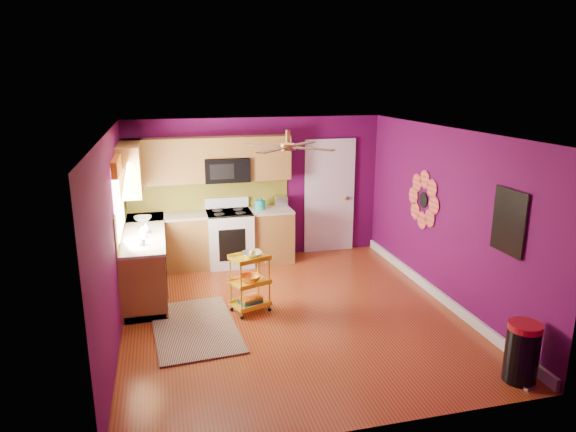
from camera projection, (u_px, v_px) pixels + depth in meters
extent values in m
plane|color=maroon|center=(291.00, 314.00, 7.09)|extent=(5.00, 5.00, 0.00)
cube|color=#520945|center=(257.00, 189.00, 9.11)|extent=(4.50, 0.04, 2.50)
cube|color=#520945|center=(363.00, 305.00, 4.42)|extent=(4.50, 0.04, 2.50)
cube|color=#520945|center=(113.00, 239.00, 6.24)|extent=(0.04, 5.00, 2.50)
cube|color=#520945|center=(445.00, 216.00, 7.29)|extent=(0.04, 5.00, 2.50)
cube|color=silver|center=(292.00, 131.00, 6.44)|extent=(4.50, 5.00, 0.04)
cube|color=white|center=(437.00, 293.00, 7.59)|extent=(0.05, 4.90, 0.14)
cube|color=brown|center=(145.00, 262.00, 7.78)|extent=(0.60, 2.30, 0.90)
cube|color=brown|center=(212.00, 240.00, 8.83)|extent=(2.80, 0.60, 0.90)
cube|color=beige|center=(143.00, 232.00, 7.66)|extent=(0.63, 2.30, 0.04)
cube|color=beige|center=(211.00, 214.00, 8.71)|extent=(2.80, 0.63, 0.04)
cube|color=black|center=(147.00, 286.00, 7.89)|extent=(0.54, 2.30, 0.10)
cube|color=black|center=(213.00, 262.00, 8.94)|extent=(2.80, 0.54, 0.10)
cube|color=white|center=(230.00, 239.00, 8.87)|extent=(0.76, 0.66, 0.92)
cube|color=black|center=(229.00, 213.00, 8.75)|extent=(0.76, 0.62, 0.03)
cube|color=white|center=(227.00, 203.00, 8.99)|extent=(0.76, 0.06, 0.18)
cube|color=black|center=(232.00, 245.00, 8.57)|extent=(0.45, 0.02, 0.55)
cube|color=brown|center=(163.00, 161.00, 8.43)|extent=(1.32, 0.33, 0.75)
cube|color=brown|center=(269.00, 157.00, 8.85)|extent=(0.72, 0.33, 0.75)
cube|color=brown|center=(226.00, 147.00, 8.62)|extent=(0.76, 0.33, 0.34)
cube|color=brown|center=(130.00, 167.00, 7.86)|extent=(0.33, 1.30, 0.75)
cube|color=black|center=(227.00, 170.00, 8.69)|extent=(0.76, 0.38, 0.40)
cube|color=brown|center=(209.00, 194.00, 8.91)|extent=(2.80, 0.01, 0.51)
cube|color=brown|center=(121.00, 216.00, 7.52)|extent=(0.01, 2.30, 0.51)
cube|color=white|center=(118.00, 197.00, 7.15)|extent=(0.03, 1.20, 1.00)
cube|color=orange|center=(118.00, 163.00, 7.04)|extent=(0.08, 1.35, 0.22)
cube|color=white|center=(329.00, 197.00, 9.46)|extent=(0.85, 0.04, 2.05)
cube|color=white|center=(329.00, 197.00, 9.44)|extent=(0.95, 0.02, 2.15)
sphere|color=#BF8C3F|center=(346.00, 198.00, 9.49)|extent=(0.07, 0.07, 0.07)
cylinder|color=black|center=(423.00, 200.00, 7.82)|extent=(0.01, 0.24, 0.24)
cube|color=teal|center=(509.00, 222.00, 5.89)|extent=(0.03, 0.52, 0.72)
cube|color=black|center=(508.00, 222.00, 5.89)|extent=(0.01, 0.56, 0.76)
cylinder|color=#BF8C3F|center=(288.00, 136.00, 6.65)|extent=(0.06, 0.06, 0.16)
cylinder|color=#BF8C3F|center=(288.00, 147.00, 6.68)|extent=(0.20, 0.20, 0.08)
cube|color=#4C2D19|center=(302.00, 144.00, 7.00)|extent=(0.47, 0.47, 0.01)
cube|color=#4C2D19|center=(264.00, 145.00, 6.87)|extent=(0.47, 0.47, 0.01)
cube|color=#4C2D19|center=(272.00, 150.00, 6.37)|extent=(0.47, 0.47, 0.01)
cube|color=#4C2D19|center=(314.00, 149.00, 6.49)|extent=(0.47, 0.47, 0.01)
cube|color=black|center=(195.00, 327.00, 6.67)|extent=(1.17, 1.77, 0.02)
cylinder|color=yellow|center=(241.00, 290.00, 6.82)|extent=(0.02, 0.02, 0.76)
cylinder|color=yellow|center=(269.00, 283.00, 7.05)|extent=(0.02, 0.02, 0.76)
cylinder|color=yellow|center=(231.00, 283.00, 7.06)|extent=(0.02, 0.02, 0.76)
cylinder|color=yellow|center=(258.00, 277.00, 7.30)|extent=(0.02, 0.02, 0.76)
sphere|color=black|center=(242.00, 317.00, 6.92)|extent=(0.05, 0.05, 0.05)
sphere|color=black|center=(270.00, 309.00, 7.15)|extent=(0.05, 0.05, 0.05)
sphere|color=black|center=(231.00, 309.00, 7.16)|extent=(0.05, 0.05, 0.05)
sphere|color=black|center=(259.00, 302.00, 7.40)|extent=(0.05, 0.05, 0.05)
cube|color=yellow|center=(250.00, 258.00, 6.96)|extent=(0.59, 0.50, 0.03)
cube|color=yellow|center=(250.00, 282.00, 7.05)|extent=(0.59, 0.50, 0.03)
cube|color=yellow|center=(250.00, 304.00, 7.14)|extent=(0.59, 0.50, 0.03)
imported|color=beige|center=(252.00, 255.00, 6.97)|extent=(0.35, 0.35, 0.07)
sphere|color=yellow|center=(252.00, 253.00, 6.97)|extent=(0.09, 0.09, 0.09)
imported|color=orange|center=(250.00, 278.00, 7.04)|extent=(0.36, 0.36, 0.09)
cube|color=navy|center=(250.00, 302.00, 7.13)|extent=(0.34, 0.30, 0.04)
cube|color=#267233|center=(250.00, 300.00, 7.12)|extent=(0.34, 0.30, 0.03)
cube|color=orange|center=(250.00, 298.00, 7.11)|extent=(0.34, 0.30, 0.03)
cylinder|color=black|center=(522.00, 355.00, 5.45)|extent=(0.41, 0.41, 0.60)
cylinder|color=#AA181C|center=(525.00, 327.00, 5.36)|extent=(0.35, 0.35, 0.07)
cube|color=beige|center=(530.00, 388.00, 5.36)|extent=(0.13, 0.08, 0.03)
cylinder|color=teal|center=(260.00, 205.00, 8.92)|extent=(0.18, 0.18, 0.16)
sphere|color=teal|center=(260.00, 199.00, 8.89)|extent=(0.06, 0.06, 0.06)
cube|color=beige|center=(281.00, 202.00, 9.09)|extent=(0.22, 0.15, 0.18)
imported|color=#EA3F72|center=(142.00, 232.00, 7.32)|extent=(0.08, 0.08, 0.17)
imported|color=white|center=(146.00, 228.00, 7.54)|extent=(0.12, 0.12, 0.16)
imported|color=white|center=(143.00, 219.00, 8.20)|extent=(0.28, 0.28, 0.07)
imported|color=white|center=(141.00, 242.00, 7.00)|extent=(0.11, 0.11, 0.09)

